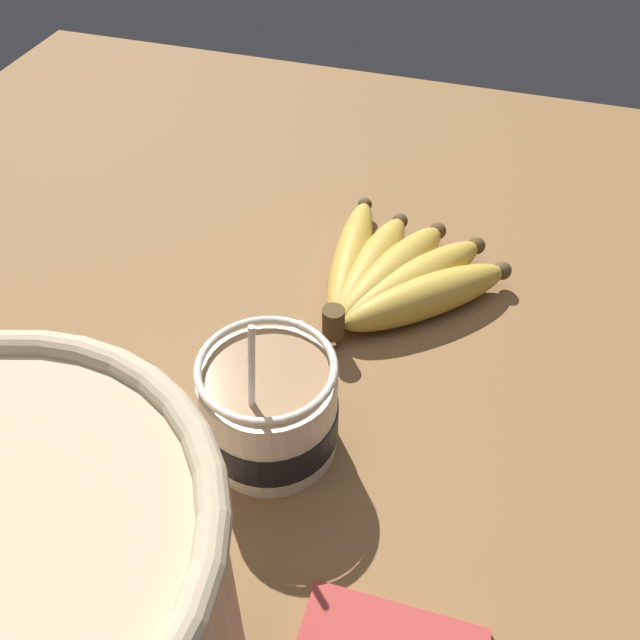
{
  "coord_description": "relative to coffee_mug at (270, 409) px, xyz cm",
  "views": [
    {
      "loc": [
        -35.07,
        -12.05,
        50.02
      ],
      "look_at": [
        6.6,
        0.85,
        7.54
      ],
      "focal_mm": 40.0,
      "sensor_mm": 36.0,
      "label": 1
    }
  ],
  "objects": [
    {
      "name": "woven_basket",
      "position": [
        -21.54,
        6.31,
        5.98
      ],
      "size": [
        24.88,
        24.88,
        19.34
      ],
      "color": "tan",
      "rests_on": "table"
    },
    {
      "name": "banana_bunch",
      "position": [
        20.26,
        -5.0,
        -2.19
      ],
      "size": [
        21.3,
        18.59,
        4.27
      ],
      "color": "#4C381E",
      "rests_on": "table"
    },
    {
      "name": "coffee_mug",
      "position": [
        0.0,
        0.0,
        0.0
      ],
      "size": [
        13.83,
        10.5,
        14.68
      ],
      "color": "beige",
      "rests_on": "table"
    },
    {
      "name": "table",
      "position": [
        3.81,
        -1.6,
        -5.88
      ],
      "size": [
        124.21,
        124.21,
        3.54
      ],
      "color": "brown",
      "rests_on": "ground"
    }
  ]
}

